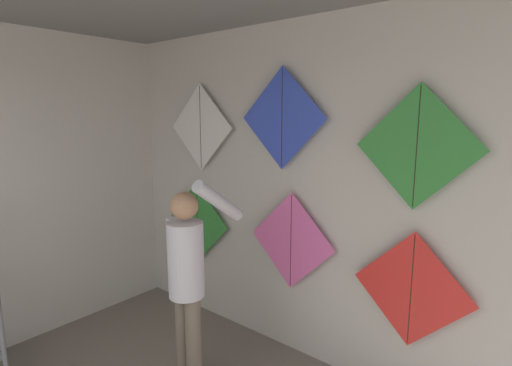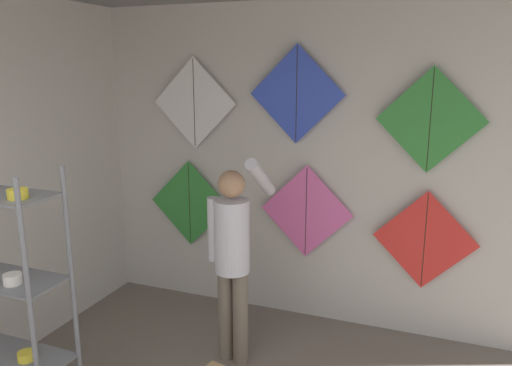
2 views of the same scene
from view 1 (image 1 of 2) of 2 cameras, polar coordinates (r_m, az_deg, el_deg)
name	(u,v)px [view 1 (image 1 of 2)]	position (r m, az deg, el deg)	size (l,w,h in m)	color
back_panel	(291,193)	(3.39, 5.00, -1.44)	(4.60, 0.06, 2.80)	beige
shopkeeper	(188,273)	(3.03, -9.76, -12.56)	(0.41, 0.55, 1.62)	#726656
kite_0	(198,222)	(4.13, -8.34, -5.50)	(0.83, 0.01, 0.83)	#338C38
kite_1	(291,241)	(3.38, 5.04, -8.26)	(0.83, 0.01, 0.83)	pink
kite_2	(411,290)	(3.02, 21.30, -14.04)	(0.83, 0.01, 0.83)	red
kite_3	(201,127)	(3.92, -7.91, 7.87)	(0.83, 0.01, 0.83)	white
kite_4	(282,118)	(3.27, 3.76, 9.21)	(0.83, 0.01, 0.83)	blue
kite_5	(417,147)	(2.79, 22.00, 4.73)	(0.83, 0.01, 0.83)	#338C38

